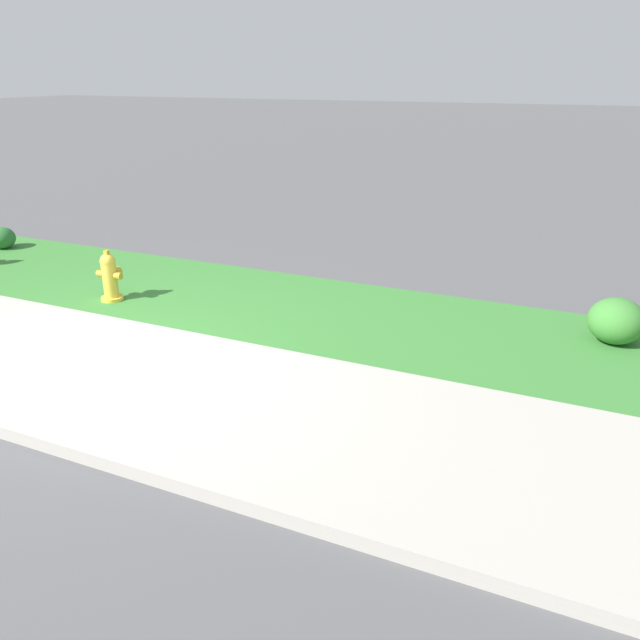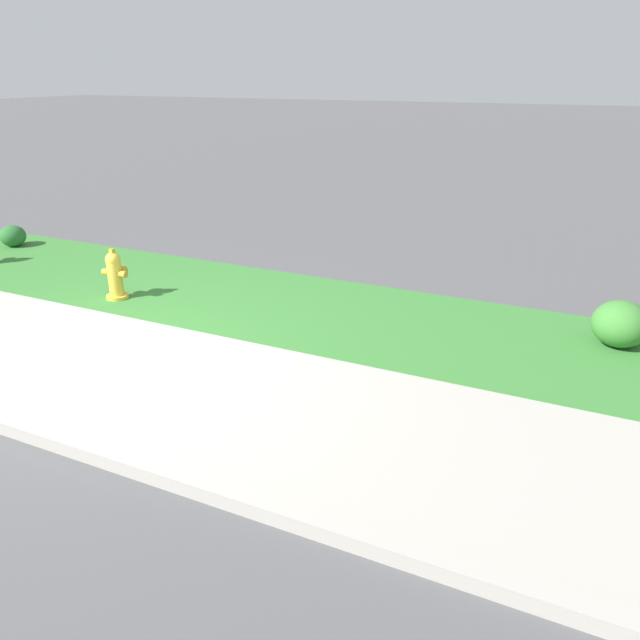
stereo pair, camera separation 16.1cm
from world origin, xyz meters
name	(u,v)px [view 1 (the left image)]	position (x,y,z in m)	size (l,w,h in m)	color
ground_plane	(95,368)	(0.00, 0.00, 0.00)	(120.00, 120.00, 0.00)	#515154
sidewalk_pavement	(95,368)	(0.00, 0.00, 0.01)	(18.00, 2.36, 0.01)	#ADA89E
grass_verge	(223,295)	(0.00, 2.43, 0.00)	(18.00, 2.49, 0.01)	#387A33
fire_hydrant_across_street	(110,277)	(-1.25, 1.69, 0.32)	(0.37, 0.34, 0.68)	gold
shrub_bush_mid_verge	(2,238)	(-4.74, 2.96, 0.18)	(0.43, 0.43, 0.36)	#28662D
shrub_bush_far_verge	(616,321)	(4.82, 2.89, 0.26)	(0.60, 0.60, 0.51)	#3D7F33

